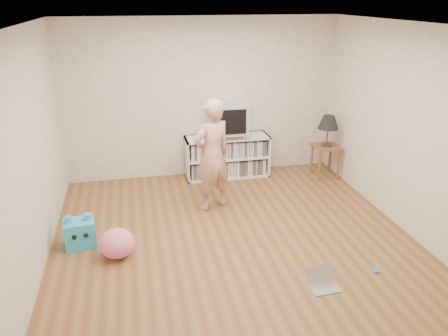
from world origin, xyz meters
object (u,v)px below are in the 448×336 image
crt_tv (227,118)px  person (212,155)px  table_lamp (328,123)px  plush_pink (117,243)px  media_unit (227,156)px  dvd_deck (227,135)px  laptop (323,281)px  side_table (326,153)px  plush_blue (80,233)px

crt_tv → person: size_ratio=0.37×
crt_tv → person: person is taller
table_lamp → plush_pink: table_lamp is taller
media_unit → table_lamp: bearing=-13.4°
dvd_deck → laptop: (0.33, -3.20, -0.68)m
side_table → table_lamp: 0.53m
table_lamp → plush_blue: (-3.87, -1.45, -0.76)m
dvd_deck → person: size_ratio=0.28×
dvd_deck → person: 1.23m
plush_blue → media_unit: bearing=31.6°
media_unit → dvd_deck: bearing=-90.0°
media_unit → person: person is taller
crt_tv → plush_pink: 2.94m
crt_tv → laptop: crt_tv is taller
crt_tv → table_lamp: (1.62, -0.37, -0.08)m
table_lamp → plush_pink: size_ratio=1.25×
media_unit → laptop: media_unit is taller
table_lamp → plush_blue: bearing=-159.5°
media_unit → dvd_deck: size_ratio=3.11×
side_table → plush_blue: 4.14m
dvd_deck → table_lamp: table_lamp is taller
media_unit → side_table: media_unit is taller
person → plush_pink: bearing=13.1°
crt_tv → plush_blue: 3.01m
side_table → person: bearing=-159.9°
media_unit → table_lamp: (1.62, -0.39, 0.59)m
dvd_deck → plush_blue: bearing=-141.1°
person → plush_blue: 2.01m
dvd_deck → table_lamp: 1.67m
media_unit → crt_tv: (0.00, -0.02, 0.67)m
laptop → side_table: bearing=63.3°
side_table → plush_blue: size_ratio=1.32×
media_unit → laptop: bearing=-84.1°
laptop → plush_blue: 2.93m
side_table → laptop: size_ratio=1.74×
side_table → crt_tv: bearing=167.2°
dvd_deck → plush_blue: size_ratio=1.08×
side_table → media_unit: bearing=166.6°
media_unit → plush_blue: size_ratio=3.35×
crt_tv → plush_pink: crt_tv is taller
person → plush_pink: (-1.34, -1.03, -0.63)m
dvd_deck → table_lamp: size_ratio=0.87×
plush_pink → crt_tv: bearing=50.0°
crt_tv → person: (-0.47, -1.13, -0.21)m
person → plush_pink: size_ratio=3.91×
table_lamp → person: bearing=-159.9°
table_lamp → person: 2.22m
table_lamp → person: (-2.08, -0.76, -0.14)m
person → laptop: person is taller
plush_blue → person: bearing=13.5°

